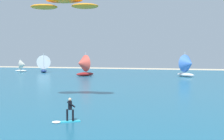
% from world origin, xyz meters
% --- Properties ---
extents(ocean, '(160.00, 90.00, 0.10)m').
position_xyz_m(ocean, '(0.00, 51.60, 0.05)').
color(ocean, '#1E607F').
rests_on(ocean, ground).
extents(kitesurfer, '(1.91, 1.62, 1.67)m').
position_xyz_m(kitesurfer, '(-3.61, 14.62, 0.70)').
color(kitesurfer, '#26B2CC').
rests_on(kitesurfer, ocean).
extents(kite, '(7.51, 3.84, 1.09)m').
position_xyz_m(kite, '(-8.51, 23.47, 10.12)').
color(kite, orange).
extents(sailboat_outermost, '(4.67, 5.08, 5.64)m').
position_xyz_m(sailboat_outermost, '(-21.67, 56.72, 2.68)').
color(sailboat_outermost, maroon).
rests_on(sailboat_outermost, ocean).
extents(sailboat_mid_right, '(4.78, 5.07, 5.64)m').
position_xyz_m(sailboat_mid_right, '(-39.32, 67.83, 2.68)').
color(sailboat_mid_right, navy).
rests_on(sailboat_mid_right, ocean).
extents(sailboat_mid_left, '(5.11, 4.88, 5.69)m').
position_xyz_m(sailboat_mid_left, '(1.97, 61.69, 2.71)').
color(sailboat_mid_left, silver).
rests_on(sailboat_mid_left, ocean).
extents(sailboat_leading, '(3.66, 3.23, 4.11)m').
position_xyz_m(sailboat_leading, '(-46.60, 67.79, 1.98)').
color(sailboat_leading, silver).
rests_on(sailboat_leading, ocean).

